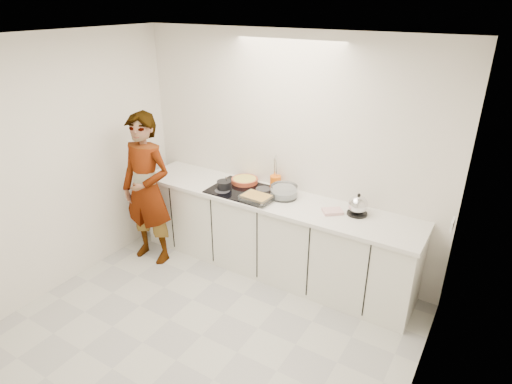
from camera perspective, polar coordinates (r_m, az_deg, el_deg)
The scene contains 16 objects.
floor at distance 4.23m, azimuth -7.25°, elevation -18.42°, with size 3.60×3.20×0.00m, color beige.
ceiling at distance 3.12m, azimuth -9.91°, elevation 19.21°, with size 3.60×3.20×0.00m, color white.
wall_back at distance 4.71m, azimuth 4.04°, elevation 5.00°, with size 3.60×0.00×2.60m, color white.
wall_left at distance 4.77m, azimuth -25.38°, elevation 2.84°, with size 0.00×3.20×2.60m, color white.
wall_right at distance 2.86m, azimuth 21.71°, elevation -10.94°, with size 0.02×3.20×2.60m.
base_cabinets at distance 4.82m, azimuth 1.95°, elevation -5.82°, with size 3.20×0.58×0.87m, color white.
countertop at distance 4.61m, azimuth 2.03°, elevation -0.93°, with size 3.24×0.64×0.04m, color white.
hob at distance 4.75m, azimuth -1.76°, elevation 0.22°, with size 0.72×0.54×0.01m, color black.
tart_dish at distance 4.92m, azimuth -1.53°, elevation 1.59°, with size 0.35×0.35×0.05m.
saucepan at distance 4.77m, azimuth -4.26°, elevation 0.96°, with size 0.17×0.17×0.16m.
baking_dish at distance 4.48m, azimuth 0.06°, elevation -0.76°, with size 0.33×0.25×0.06m.
mixing_bowl at distance 4.58m, azimuth 3.74°, elevation -0.01°, with size 0.29×0.29×0.13m.
tea_towel at distance 4.33m, azimuth 10.17°, elevation -2.55°, with size 0.19×0.14×0.03m, color white.
kettle at distance 4.32m, azimuth 13.43°, elevation -1.79°, with size 0.26×0.26×0.23m.
utensil_crock at distance 4.78m, azimuth 2.61°, elevation 1.30°, with size 0.12×0.12×0.15m, color orange.
cook at distance 4.99m, azimuth -14.34°, elevation 0.28°, with size 0.65×0.42×1.77m, color white.
Camera 1 is at (2.04, -2.35, 2.87)m, focal length 30.00 mm.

